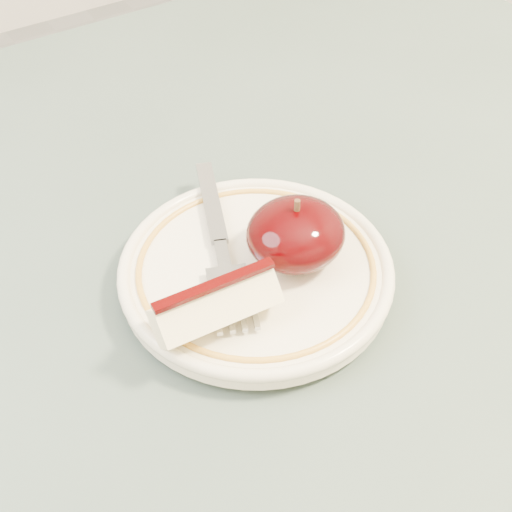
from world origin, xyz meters
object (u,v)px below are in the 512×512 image
apple_half (296,234)px  fork (220,243)px  table (305,376)px  plate (256,271)px

apple_half → fork: (-0.04, 0.03, -0.02)m
table → plate: plate is taller
plate → fork: bearing=111.7°
table → apple_half: (0.00, 0.03, 0.13)m
table → plate: 0.11m
plate → fork: fork is taller
table → fork: bearing=120.2°
plate → fork: size_ratio=1.15×
plate → apple_half: bearing=-12.2°
table → fork: 0.13m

